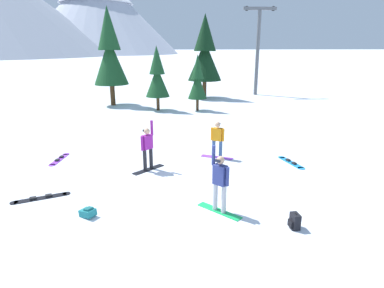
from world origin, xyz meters
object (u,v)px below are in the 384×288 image
Objects in this scene: backpack_black at (295,221)px; pine_tree_broad at (110,53)px; pine_tree_twin at (198,80)px; loose_snowboard_near_left at (59,159)px; pine_tree_short at (205,53)px; snowboarder_foreground at (220,182)px; snowboarder_midground at (148,147)px; snowboarder_background at (217,139)px; pine_tree_young at (157,76)px; ski_lift_tower at (258,45)px; loose_snowboard_near_right at (291,162)px; backpack_teal at (88,212)px; loose_snowboard_far_spare at (41,198)px.

pine_tree_broad is (-8.39, 20.07, 4.11)m from backpack_black.
backpack_black is 17.41m from pine_tree_twin.
pine_tree_short is at bearing 64.67° from loose_snowboard_near_left.
loose_snowboard_near_left is at bearing 141.58° from snowboarder_foreground.
pine_tree_twin reaches higher than snowboarder_midground.
snowboarder_background is 12.00m from pine_tree_young.
snowboarder_background reaches higher than backpack_black.
ski_lift_tower reaches higher than pine_tree_short.
pine_tree_broad is (-10.15, 14.91, 4.30)m from loose_snowboard_near_right.
backpack_teal is 0.11× the size of pine_tree_young.
loose_snowboard_far_spare is at bearing 163.46° from backpack_black.
pine_tree_broad is (0.03, 13.88, 4.30)m from loose_snowboard_near_left.
backpack_black is 5.98m from backpack_teal.
backpack_teal is at bearing -35.08° from loose_snowboard_far_spare.
snowboarder_foreground is 0.24× the size of ski_lift_tower.
pine_tree_young reaches higher than backpack_black.
loose_snowboard_near_left is at bearing 143.66° from backpack_black.
loose_snowboard_near_right is 5.45m from backpack_black.
backpack_teal is (-4.54, -5.06, -0.73)m from snowboarder_background.
backpack_teal is 16.98m from pine_tree_twin.
snowboarder_midground is 1.22× the size of snowboarder_background.
ski_lift_tower reaches higher than snowboarder_background.
pine_tree_twin is at bearing -100.49° from pine_tree_short.
pine_tree_twin is 6.61m from pine_tree_short.
snowboarder_background is 0.34× the size of pine_tree_young.
snowboarder_foreground is 1.25× the size of snowboarder_background.
pine_tree_twin is (0.56, 16.15, 1.35)m from snowboarder_foreground.
snowboarder_foreground is 25.69m from ski_lift_tower.
snowboarder_foreground reaches higher than snowboarder_midground.
loose_snowboard_near_right is 0.41× the size of pine_tree_twin.
snowboarder_foreground reaches higher than loose_snowboard_near_right.
pine_tree_young is (-3.11, 11.45, 1.80)m from snowboarder_background.
loose_snowboard_near_right is at bearing -75.32° from pine_tree_twin.
snowboarder_foreground is 16.71m from pine_tree_young.
pine_tree_broad reaches higher than snowboarder_foreground.
loose_snowboard_near_left is at bearing 178.87° from snowboarder_background.
loose_snowboard_far_spare is 0.23× the size of pine_tree_broad.
snowboarder_midground is (-2.41, 3.65, -0.02)m from snowboarder_foreground.
backpack_teal is at bearing -178.94° from snowboarder_foreground.
backpack_teal is at bearing -64.12° from loose_snowboard_near_left.
pine_tree_short is (5.65, 22.46, 4.05)m from backpack_teal.
pine_tree_twin is at bearing 66.90° from loose_snowboard_far_spare.
snowboarder_foreground is 1.18× the size of loose_snowboard_near_left.
snowboarder_midground is 4.11m from backpack_teal.
snowboarder_midground is 23.16m from ski_lift_tower.
loose_snowboard_far_spare is 0.24× the size of pine_tree_short.
pine_tree_broad is (-4.02, 15.35, 3.36)m from snowboarder_midground.
pine_tree_broad is (-7.03, 14.02, 3.45)m from snowboarder_background.
backpack_black reaches higher than loose_snowboard_near_left.
loose_snowboard_near_right is (3.72, 4.09, -0.96)m from snowboarder_foreground.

